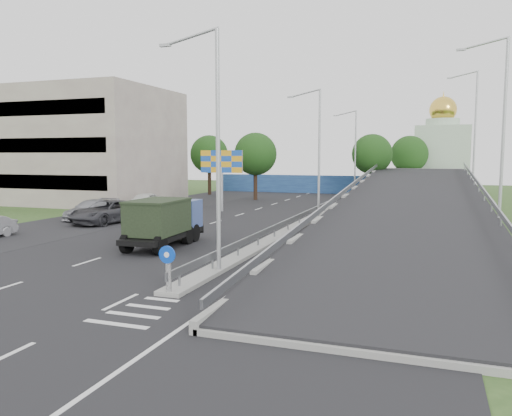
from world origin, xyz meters
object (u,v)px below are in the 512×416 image
at_px(parked_car_e, 144,202).
at_px(lamp_post_far, 354,149).
at_px(parked_car_d, 91,210).
at_px(lamp_post_near, 214,137).
at_px(sign_bollard, 168,269).
at_px(parked_car_c, 107,212).
at_px(lamp_post_mid, 317,146).
at_px(dump_truck, 164,220).
at_px(church, 441,153).
at_px(billboard, 222,165).

bearing_deg(parked_car_e, lamp_post_far, 44.02).
relative_size(parked_car_d, parked_car_e, 1.06).
distance_m(lamp_post_near, parked_car_d, 22.06).
xyz_separation_m(sign_bollard, lamp_post_near, (0.11, 3.83, 4.77)).
xyz_separation_m(lamp_post_far, parked_car_c, (-14.14, -27.98, -4.96)).
relative_size(lamp_post_far, parked_car_e, 2.02).
xyz_separation_m(sign_bollard, lamp_post_mid, (0.11, 23.83, 4.77)).
xyz_separation_m(lamp_post_far, parked_car_d, (-16.72, -26.52, -5.05)).
height_order(lamp_post_near, dump_truck, lamp_post_near).
relative_size(parked_car_c, parked_car_e, 1.23).
distance_m(church, parked_car_c, 48.58).
relative_size(sign_bollard, parked_car_e, 0.34).
relative_size(lamp_post_far, parked_car_c, 1.65).
height_order(parked_car_c, parked_car_e, parked_car_c).
xyz_separation_m(sign_bollard, parked_car_c, (-14.03, 15.84, -0.18)).
xyz_separation_m(sign_bollard, billboard, (-9.00, 25.83, 3.15)).
bearing_deg(dump_truck, parked_car_e, 122.81).
bearing_deg(church, dump_truck, -107.12).
height_order(sign_bollard, lamp_post_far, lamp_post_far).
height_order(lamp_post_far, billboard, lamp_post_far).
distance_m(lamp_post_near, parked_car_e, 25.75).
height_order(lamp_post_near, parked_car_c, lamp_post_near).
xyz_separation_m(lamp_post_mid, dump_truck, (-5.23, -15.08, -4.32)).
bearing_deg(dump_truck, church, 70.28).
distance_m(lamp_post_near, parked_car_c, 19.21).
distance_m(lamp_post_mid, dump_truck, 16.53).
height_order(lamp_post_mid, parked_car_d, lamp_post_mid).
xyz_separation_m(lamp_post_mid, church, (9.89, 34.00, -0.50)).
xyz_separation_m(lamp_post_mid, parked_car_d, (-16.72, -6.52, -5.05)).
xyz_separation_m(lamp_post_mid, parked_car_e, (-15.77, -0.25, -4.96)).
relative_size(sign_bollard, parked_car_d, 0.32).
bearing_deg(parked_car_d, dump_truck, -37.27).
bearing_deg(lamp_post_far, parked_car_c, -116.81).
height_order(lamp_post_mid, billboard, lamp_post_mid).
bearing_deg(lamp_post_far, lamp_post_near, -90.00).
xyz_separation_m(lamp_post_mid, lamp_post_far, (0.00, 20.00, 0.00)).
xyz_separation_m(church, parked_car_c, (-24.03, -41.98, -4.46)).
distance_m(parked_car_c, parked_car_e, 7.90).
bearing_deg(dump_truck, lamp_post_near, -45.86).
bearing_deg(billboard, parked_car_d, -131.78).
bearing_deg(lamp_post_far, lamp_post_mid, -90.00).
bearing_deg(sign_bollard, lamp_post_far, 89.86).
distance_m(church, parked_car_e, 43.03).
bearing_deg(parked_car_c, church, 67.63).
distance_m(dump_truck, parked_car_e, 18.20).
distance_m(lamp_post_near, lamp_post_far, 40.00).
xyz_separation_m(church, billboard, (-19.00, -32.00, -1.12)).
relative_size(lamp_post_near, billboard, 1.83).
bearing_deg(lamp_post_mid, parked_car_d, -158.70).
relative_size(church, dump_truck, 2.23).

